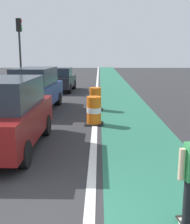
# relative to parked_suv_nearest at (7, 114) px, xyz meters

# --- Properties ---
(bike_lane_strip) EXTENTS (2.50, 80.00, 0.01)m
(bike_lane_strip) POSITION_rel_parked_suv_nearest_xyz_m (3.98, 8.10, -1.03)
(bike_lane_strip) COLOR #286B51
(bike_lane_strip) RESTS_ON ground
(lane_divider_stripe) EXTENTS (0.20, 80.00, 0.01)m
(lane_divider_stripe) POSITION_rel_parked_suv_nearest_xyz_m (2.48, 8.10, -1.03)
(lane_divider_stripe) COLOR silver
(lane_divider_stripe) RESTS_ON ground
(parked_suv_nearest) EXTENTS (1.94, 4.61, 2.04)m
(parked_suv_nearest) POSITION_rel_parked_suv_nearest_xyz_m (0.00, 0.00, 0.00)
(parked_suv_nearest) COLOR maroon
(parked_suv_nearest) RESTS_ON ground
(parked_suv_second) EXTENTS (2.12, 4.70, 2.04)m
(parked_suv_second) POSITION_rel_parked_suv_nearest_xyz_m (-0.44, 5.82, 0.00)
(parked_suv_second) COLOR navy
(parked_suv_second) RESTS_ON ground
(parked_sedan_third) EXTENTS (2.05, 4.17, 1.70)m
(parked_sedan_third) POSITION_rel_parked_suv_nearest_xyz_m (-0.18, 12.89, -0.20)
(parked_sedan_third) COLOR black
(parked_sedan_third) RESTS_ON ground
(traffic_barrel_front) EXTENTS (0.73, 0.73, 1.09)m
(traffic_barrel_front) POSITION_rel_parked_suv_nearest_xyz_m (2.44, 2.97, -0.50)
(traffic_barrel_front) COLOR orange
(traffic_barrel_front) RESTS_ON ground
(traffic_barrel_mid) EXTENTS (0.73, 0.73, 1.09)m
(traffic_barrel_mid) POSITION_rel_parked_suv_nearest_xyz_m (2.46, 5.88, -0.50)
(traffic_barrel_mid) COLOR orange
(traffic_barrel_mid) RESTS_ON ground
(traffic_light_corner) EXTENTS (0.41, 0.32, 5.10)m
(traffic_light_corner) POSITION_rel_parked_suv_nearest_xyz_m (-3.01, 13.04, 2.47)
(traffic_light_corner) COLOR #2D2D2D
(traffic_light_corner) RESTS_ON ground
(pedestrian_crossing) EXTENTS (0.34, 0.20, 1.61)m
(pedestrian_crossing) POSITION_rel_parked_suv_nearest_xyz_m (-3.05, 12.79, -0.17)
(pedestrian_crossing) COLOR #33333D
(pedestrian_crossing) RESTS_ON ground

